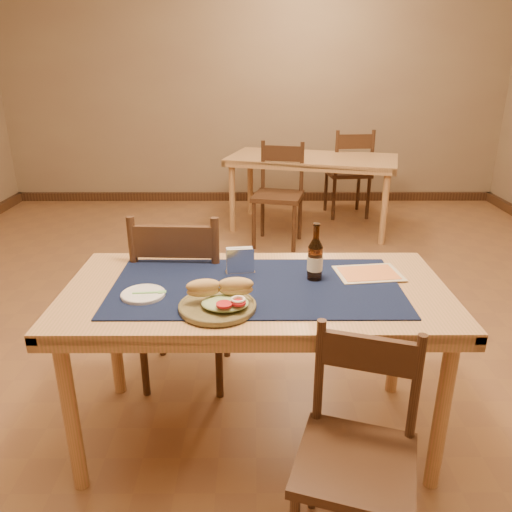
{
  "coord_description": "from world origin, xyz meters",
  "views": [
    {
      "loc": [
        -0.01,
        -2.7,
        1.62
      ],
      "look_at": [
        0.0,
        -0.7,
        0.85
      ],
      "focal_mm": 35.0,
      "sensor_mm": 36.0,
      "label": 1
    }
  ],
  "objects_px": {
    "main_table": "(256,304)",
    "chair_main_near": "(357,451)",
    "sandwich_plate": "(220,301)",
    "napkin_holder": "(240,261)",
    "back_table": "(312,165)",
    "beer_bottle": "(315,259)",
    "chair_main_far": "(184,295)"
  },
  "relations": [
    {
      "from": "main_table",
      "to": "chair_main_far",
      "type": "height_order",
      "value": "chair_main_far"
    },
    {
      "from": "chair_main_far",
      "to": "beer_bottle",
      "type": "height_order",
      "value": "beer_bottle"
    },
    {
      "from": "back_table",
      "to": "chair_main_near",
      "type": "bearing_deg",
      "value": -93.83
    },
    {
      "from": "back_table",
      "to": "main_table",
      "type": "bearing_deg",
      "value": -100.53
    },
    {
      "from": "chair_main_near",
      "to": "back_table",
      "type": "bearing_deg",
      "value": 86.17
    },
    {
      "from": "beer_bottle",
      "to": "main_table",
      "type": "bearing_deg",
      "value": -164.46
    },
    {
      "from": "napkin_holder",
      "to": "back_table",
      "type": "bearing_deg",
      "value": 77.69
    },
    {
      "from": "back_table",
      "to": "chair_main_far",
      "type": "relative_size",
      "value": 1.87
    },
    {
      "from": "sandwich_plate",
      "to": "back_table",
      "type": "bearing_deg",
      "value": 77.83
    },
    {
      "from": "chair_main_far",
      "to": "napkin_holder",
      "type": "xyz_separation_m",
      "value": [
        0.3,
        -0.28,
        0.3
      ]
    },
    {
      "from": "main_table",
      "to": "beer_bottle",
      "type": "relative_size",
      "value": 6.42
    },
    {
      "from": "main_table",
      "to": "back_table",
      "type": "xyz_separation_m",
      "value": [
        0.58,
        3.14,
        0.0
      ]
    },
    {
      "from": "main_table",
      "to": "napkin_holder",
      "type": "height_order",
      "value": "napkin_holder"
    },
    {
      "from": "sandwich_plate",
      "to": "chair_main_near",
      "type": "bearing_deg",
      "value": -39.55
    },
    {
      "from": "chair_main_near",
      "to": "beer_bottle",
      "type": "height_order",
      "value": "beer_bottle"
    },
    {
      "from": "back_table",
      "to": "napkin_holder",
      "type": "distance_m",
      "value": 3.07
    },
    {
      "from": "chair_main_far",
      "to": "napkin_holder",
      "type": "relative_size",
      "value": 7.26
    },
    {
      "from": "main_table",
      "to": "chair_main_near",
      "type": "xyz_separation_m",
      "value": [
        0.33,
        -0.6,
        -0.24
      ]
    },
    {
      "from": "chair_main_near",
      "to": "sandwich_plate",
      "type": "relative_size",
      "value": 2.77
    },
    {
      "from": "napkin_holder",
      "to": "chair_main_far",
      "type": "bearing_deg",
      "value": 137.12
    },
    {
      "from": "back_table",
      "to": "chair_main_far",
      "type": "xyz_separation_m",
      "value": [
        -0.96,
        -2.72,
        -0.16
      ]
    },
    {
      "from": "chair_main_near",
      "to": "napkin_holder",
      "type": "bearing_deg",
      "value": 118.55
    },
    {
      "from": "chair_main_near",
      "to": "beer_bottle",
      "type": "distance_m",
      "value": 0.79
    },
    {
      "from": "chair_main_near",
      "to": "sandwich_plate",
      "type": "height_order",
      "value": "sandwich_plate"
    },
    {
      "from": "main_table",
      "to": "chair_main_near",
      "type": "bearing_deg",
      "value": -60.85
    },
    {
      "from": "main_table",
      "to": "chair_main_near",
      "type": "height_order",
      "value": "chair_main_near"
    },
    {
      "from": "sandwich_plate",
      "to": "napkin_holder",
      "type": "relative_size",
      "value": 2.2
    },
    {
      "from": "main_table",
      "to": "chair_main_far",
      "type": "xyz_separation_m",
      "value": [
        -0.37,
        0.43,
        -0.16
      ]
    },
    {
      "from": "beer_bottle",
      "to": "chair_main_near",
      "type": "bearing_deg",
      "value": -83.02
    },
    {
      "from": "chair_main_far",
      "to": "beer_bottle",
      "type": "relative_size",
      "value": 3.91
    },
    {
      "from": "chair_main_far",
      "to": "napkin_holder",
      "type": "height_order",
      "value": "chair_main_far"
    },
    {
      "from": "main_table",
      "to": "back_table",
      "type": "distance_m",
      "value": 3.19
    }
  ]
}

